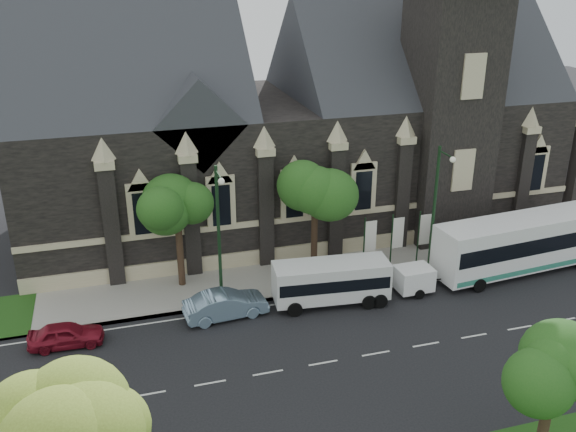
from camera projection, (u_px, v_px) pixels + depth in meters
name	position (u px, v px, depth m)	size (l,w,h in m)	color
ground	(323.00, 363.00, 32.75)	(160.00, 160.00, 0.00)	black
sidewalk	(276.00, 279.00, 41.15)	(80.00, 5.00, 0.15)	gray
museum	(307.00, 122.00, 47.63)	(40.00, 17.70, 29.90)	black
tree_park_near	(65.00, 416.00, 19.46)	(4.42, 4.42, 8.56)	black
tree_park_east	(554.00, 375.00, 24.33)	(3.40, 3.40, 6.28)	black
tree_walk_right	(317.00, 187.00, 40.87)	(4.08, 4.08, 7.80)	black
tree_walk_left	(179.00, 202.00, 38.55)	(3.91, 3.91, 7.64)	black
street_lamp_near	(436.00, 206.00, 39.70)	(0.36, 1.88, 9.00)	black
street_lamp_mid	(219.00, 231.00, 36.05)	(0.36, 1.88, 9.00)	black
banner_flag_left	(368.00, 240.00, 41.46)	(0.90, 0.10, 4.00)	black
banner_flag_center	(396.00, 236.00, 41.99)	(0.90, 0.10, 4.00)	black
banner_flag_right	(422.00, 233.00, 42.51)	(0.90, 0.10, 4.00)	black
tour_coach	(527.00, 242.00, 41.77)	(13.49, 4.01, 3.88)	white
shuttle_bus	(331.00, 280.00, 37.90)	(7.23, 3.09, 2.72)	silver
box_trailer	(414.00, 279.00, 39.34)	(3.28, 1.93, 1.74)	white
sedan	(226.00, 305.00, 36.70)	(1.72, 4.94, 1.63)	#7F9EB8
car_far_red	(66.00, 335.00, 33.99)	(1.61, 3.99, 1.36)	maroon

